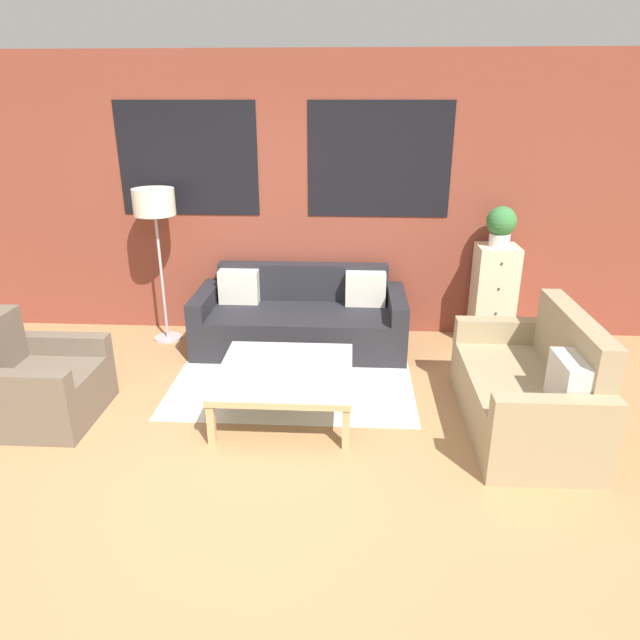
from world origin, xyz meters
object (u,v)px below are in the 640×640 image
Objects in this scene: potted_plant at (501,224)px; floor_lamp at (155,209)px; armchair_corner at (39,385)px; drawer_cabinet at (493,295)px; couch_dark at (301,320)px; coffee_table at (285,375)px; settee_vintage at (530,391)px.

floor_lamp is at bearing -177.96° from potted_plant.
floor_lamp is 4.03× the size of potted_plant.
armchair_corner is at bearing -107.02° from floor_lamp.
armchair_corner is at bearing -155.75° from drawer_cabinet.
couch_dark is 1.97× the size of coffee_table.
settee_vintage is at bearing -25.56° from floor_lamp.
drawer_cabinet is (0.08, 1.68, 0.20)m from settee_vintage.
armchair_corner is at bearing -141.63° from couch_dark.
coffee_table is 2.64m from potted_plant.
settee_vintage is 1.86m from coffee_table.
floor_lamp is at bearing 72.98° from armchair_corner.
drawer_cabinet is 0.72m from potted_plant.
drawer_cabinet reaches higher than couch_dark.
drawer_cabinet reaches higher than coffee_table.
couch_dark is 2.04× the size of drawer_cabinet.
couch_dark is 5.35× the size of potted_plant.
settee_vintage is 1.49× the size of drawer_cabinet.
potted_plant is at bearing 6.48° from couch_dark.
drawer_cabinet is at bearing 2.04° from floor_lamp.
floor_lamp is at bearing -177.96° from drawer_cabinet.
coffee_table is at bearing 5.57° from armchair_corner.
couch_dark is at bearing -173.52° from potted_plant.
potted_plant is (1.93, 0.22, 0.95)m from couch_dark.
potted_plant is (3.85, 1.73, 0.95)m from armchair_corner.
armchair_corner is (-3.76, -0.05, -0.03)m from settee_vintage.
drawer_cabinet is (1.93, 0.22, 0.23)m from couch_dark.
potted_plant is (3.35, 0.12, -0.14)m from floor_lamp.
armchair_corner is at bearing -174.43° from coffee_table.
settee_vintage is 1.44× the size of coffee_table.
floor_lamp is 1.54× the size of drawer_cabinet.
settee_vintage is at bearing -4.18° from coffee_table.
coffee_table is at bearing -45.29° from floor_lamp.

